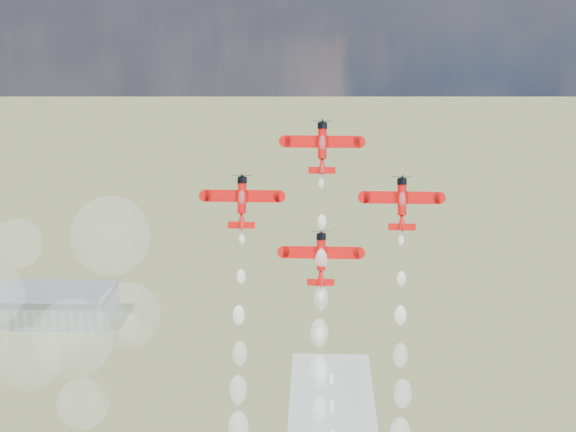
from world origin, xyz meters
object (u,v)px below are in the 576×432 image
(plane_right, at_px, (402,202))
(plane_slot, at_px, (321,258))
(plane_left, at_px, (242,201))
(plane_lead, at_px, (322,146))
(hangar, at_px, (54,305))

(plane_right, height_order, plane_slot, plane_right)
(plane_left, bearing_deg, plane_slot, -14.45)
(plane_slot, bearing_deg, plane_lead, 90.00)
(plane_left, height_order, plane_right, same)
(plane_left, xyz_separation_m, plane_slot, (14.26, -3.68, -9.28))
(plane_right, xyz_separation_m, plane_slot, (-14.26, -3.68, -9.28))
(hangar, relative_size, plane_slot, 3.73)
(plane_lead, relative_size, plane_slot, 1.00)
(plane_left, bearing_deg, plane_right, 0.00)
(plane_left, distance_m, plane_slot, 17.41)
(plane_lead, distance_m, plane_slot, 19.96)
(plane_right, bearing_deg, plane_lead, 165.55)
(hangar, bearing_deg, plane_right, -54.60)
(plane_slot, bearing_deg, hangar, 121.78)
(hangar, distance_m, plane_lead, 237.62)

